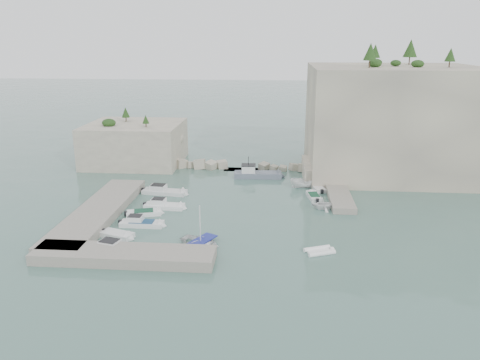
# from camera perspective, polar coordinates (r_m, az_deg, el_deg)

# --- Properties ---
(ground) EXTENTS (400.00, 400.00, 0.00)m
(ground) POSITION_cam_1_polar(r_m,az_deg,el_deg) (57.68, -0.49, -4.58)
(ground) COLOR #4D7369
(ground) RESTS_ON ground
(cliff_east) EXTENTS (26.00, 22.00, 17.00)m
(cliff_east) POSITION_cam_1_polar(r_m,az_deg,el_deg) (79.61, 17.91, 6.95)
(cliff_east) COLOR beige
(cliff_east) RESTS_ON ground
(cliff_terrace) EXTENTS (8.00, 10.00, 2.50)m
(cliff_terrace) POSITION_cam_1_polar(r_m,az_deg,el_deg) (74.62, 10.76, 1.14)
(cliff_terrace) COLOR beige
(cliff_terrace) RESTS_ON ground
(outcrop_west) EXTENTS (16.00, 14.00, 7.00)m
(outcrop_west) POSITION_cam_1_polar(r_m,az_deg,el_deg) (84.17, -12.66, 4.38)
(outcrop_west) COLOR beige
(outcrop_west) RESTS_ON ground
(quay_west) EXTENTS (5.00, 24.00, 1.10)m
(quay_west) POSITION_cam_1_polar(r_m,az_deg,el_deg) (60.43, -16.88, -3.76)
(quay_west) COLOR #9E9689
(quay_west) RESTS_ON ground
(quay_south) EXTENTS (18.00, 4.00, 1.10)m
(quay_south) POSITION_cam_1_polar(r_m,az_deg,el_deg) (48.17, -13.94, -8.90)
(quay_south) COLOR #9E9689
(quay_south) RESTS_ON ground
(ledge_east) EXTENTS (3.00, 16.00, 0.80)m
(ledge_east) POSITION_cam_1_polar(r_m,az_deg,el_deg) (67.32, 11.82, -1.41)
(ledge_east) COLOR #9E9689
(ledge_east) RESTS_ON ground
(breakwater) EXTENTS (28.00, 3.00, 1.40)m
(breakwater) POSITION_cam_1_polar(r_m,az_deg,el_deg) (78.40, 0.22, 1.78)
(breakwater) COLOR beige
(breakwater) RESTS_ON ground
(motorboat_a) EXTENTS (7.04, 2.85, 1.40)m
(motorboat_a) POSITION_cam_1_polar(r_m,az_deg,el_deg) (67.15, -9.16, -1.67)
(motorboat_a) COLOR silver
(motorboat_a) RESTS_ON ground
(motorboat_b) EXTENTS (5.73, 2.17, 1.40)m
(motorboat_b) POSITION_cam_1_polar(r_m,az_deg,el_deg) (61.52, -9.18, -3.41)
(motorboat_b) COLOR white
(motorboat_b) RESTS_ON ground
(motorboat_c) EXTENTS (4.91, 2.87, 0.70)m
(motorboat_c) POSITION_cam_1_polar(r_m,az_deg,el_deg) (59.66, -11.63, -4.20)
(motorboat_c) COLOR white
(motorboat_c) RESTS_ON ground
(motorboat_d) EXTENTS (5.58, 1.71, 1.40)m
(motorboat_d) POSITION_cam_1_polar(r_m,az_deg,el_deg) (56.31, -11.85, -5.51)
(motorboat_d) COLOR white
(motorboat_d) RESTS_ON ground
(motorboat_e) EXTENTS (4.41, 2.93, 0.70)m
(motorboat_e) POSITION_cam_1_polar(r_m,az_deg,el_deg) (53.94, -14.75, -6.73)
(motorboat_e) COLOR silver
(motorboat_e) RESTS_ON ground
(motorboat_f) EXTENTS (6.62, 3.38, 1.40)m
(motorboat_f) POSITION_cam_1_polar(r_m,az_deg,el_deg) (50.14, -14.70, -8.59)
(motorboat_f) COLOR silver
(motorboat_f) RESTS_ON ground
(rowboat) EXTENTS (5.69, 5.14, 0.97)m
(rowboat) POSITION_cam_1_polar(r_m,az_deg,el_deg) (50.38, -4.83, -7.94)
(rowboat) COLOR white
(rowboat) RESTS_ON ground
(inflatable_dinghy) EXTENTS (3.54, 2.63, 0.44)m
(inflatable_dinghy) POSITION_cam_1_polar(r_m,az_deg,el_deg) (49.27, 9.64, -8.72)
(inflatable_dinghy) COLOR white
(inflatable_dinghy) RESTS_ON ground
(tender_east_a) EXTENTS (3.50, 3.13, 1.67)m
(tender_east_a) POSITION_cam_1_polar(r_m,az_deg,el_deg) (61.40, 10.11, -3.50)
(tender_east_a) COLOR white
(tender_east_a) RESTS_ON ground
(tender_east_b) EXTENTS (2.12, 4.46, 0.70)m
(tender_east_b) POSITION_cam_1_polar(r_m,az_deg,el_deg) (65.21, 8.98, -2.22)
(tender_east_b) COLOR silver
(tender_east_b) RESTS_ON ground
(tender_east_c) EXTENTS (2.47, 4.55, 0.70)m
(tender_east_c) POSITION_cam_1_polar(r_m,az_deg,el_deg) (69.15, 9.38, -1.13)
(tender_east_c) COLOR silver
(tender_east_c) RESTS_ON ground
(tender_east_d) EXTENTS (4.64, 2.33, 1.71)m
(tender_east_d) POSITION_cam_1_polar(r_m,az_deg,el_deg) (69.73, 7.92, -0.91)
(tender_east_d) COLOR white
(tender_east_d) RESTS_ON ground
(work_boat) EXTENTS (8.25, 2.75, 2.20)m
(work_boat) POSITION_cam_1_polar(r_m,az_deg,el_deg) (74.15, 2.18, 0.32)
(work_boat) COLOR slate
(work_boat) RESTS_ON ground
(rowboat_mast) EXTENTS (0.10, 0.10, 4.20)m
(rowboat_mast) POSITION_cam_1_polar(r_m,az_deg,el_deg) (49.35, -4.90, -5.21)
(rowboat_mast) COLOR white
(rowboat_mast) RESTS_ON rowboat
(vegetation) EXTENTS (53.48, 13.88, 13.40)m
(vegetation) POSITION_cam_1_polar(r_m,az_deg,el_deg) (79.02, 14.55, 14.05)
(vegetation) COLOR #1E4219
(vegetation) RESTS_ON ground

